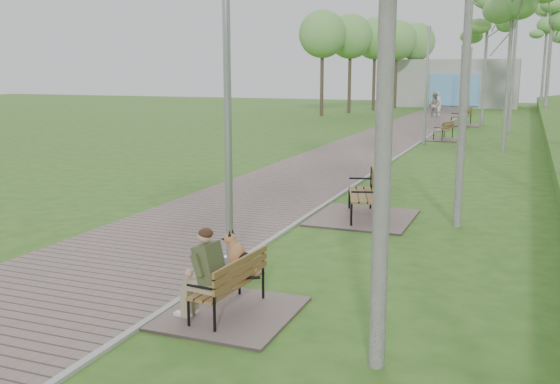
% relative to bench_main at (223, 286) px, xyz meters
% --- Properties ---
extents(ground, '(120.00, 120.00, 0.00)m').
position_rel_bench_main_xyz_m(ground, '(-0.77, -1.37, -0.38)').
color(ground, '#2F5A1C').
rests_on(ground, ground).
extents(walkway, '(3.50, 67.00, 0.04)m').
position_rel_bench_main_xyz_m(walkway, '(-2.52, 20.13, -0.36)').
color(walkway, '#705E5B').
rests_on(walkway, ground).
extents(kerb, '(0.10, 67.00, 0.05)m').
position_rel_bench_main_xyz_m(kerb, '(-0.77, 20.13, -0.36)').
color(kerb, '#999993').
rests_on(kerb, ground).
extents(building_north, '(10.00, 5.20, 4.00)m').
position_rel_bench_main_xyz_m(building_north, '(-2.27, 49.60, 1.61)').
color(building_north, '#9E9E99').
rests_on(building_north, ground).
extents(bench_main, '(1.59, 1.76, 1.38)m').
position_rel_bench_main_xyz_m(bench_main, '(0.00, 0.00, 0.00)').
color(bench_main, '#705E5B').
rests_on(bench_main, ground).
extents(bench_second, '(2.04, 2.27, 1.25)m').
position_rel_bench_main_xyz_m(bench_second, '(0.34, 5.85, -0.15)').
color(bench_second, '#705E5B').
rests_on(bench_second, ground).
extents(bench_third, '(1.67, 1.86, 1.03)m').
position_rel_bench_main_xyz_m(bench_third, '(0.02, 22.08, -0.19)').
color(bench_third, '#705E5B').
rests_on(bench_third, ground).
extents(bench_far, '(2.00, 2.22, 1.23)m').
position_rel_bench_main_xyz_m(bench_far, '(0.00, 30.24, -0.15)').
color(bench_far, '#705E5B').
rests_on(bench_far, ground).
extents(lamp_post_near, '(0.19, 0.19, 4.86)m').
position_rel_bench_main_xyz_m(lamp_post_near, '(-0.64, 1.51, 1.89)').
color(lamp_post_near, '#A0A3A8').
rests_on(lamp_post_near, ground).
extents(lamp_post_second, '(0.19, 0.19, 4.88)m').
position_rel_bench_main_xyz_m(lamp_post_second, '(-0.52, 20.01, 1.90)').
color(lamp_post_second, '#A0A3A8').
rests_on(lamp_post_second, ground).
extents(lamp_post_third, '(0.18, 0.18, 4.58)m').
position_rel_bench_main_xyz_m(lamp_post_third, '(-0.39, 32.84, 1.76)').
color(lamp_post_third, '#A0A3A8').
rests_on(lamp_post_third, ground).
extents(lamp_post_far, '(0.18, 0.18, 4.76)m').
position_rel_bench_main_xyz_m(lamp_post_far, '(-0.63, 42.15, 1.84)').
color(lamp_post_far, '#A0A3A8').
rests_on(lamp_post_far, ground).
extents(pedestrian_near, '(0.66, 0.49, 1.62)m').
position_rel_bench_main_xyz_m(pedestrian_near, '(-2.32, 37.50, 0.43)').
color(pedestrian_near, white).
rests_on(pedestrian_near, ground).
extents(pedestrian_far, '(0.95, 0.83, 1.67)m').
position_rel_bench_main_xyz_m(pedestrian_far, '(-2.25, 35.51, 0.45)').
color(pedestrian_far, gray).
rests_on(pedestrian_far, ground).
extents(birch_far_b, '(2.33, 2.33, 7.63)m').
position_rel_bench_main_xyz_m(birch_far_b, '(1.10, 30.59, 5.61)').
color(birch_far_b, silver).
rests_on(birch_far_b, ground).
extents(birch_distant_b, '(2.62, 2.62, 8.69)m').
position_rel_bench_main_xyz_m(birch_distant_b, '(4.43, 45.64, 6.44)').
color(birch_distant_b, silver).
rests_on(birch_distant_b, ground).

